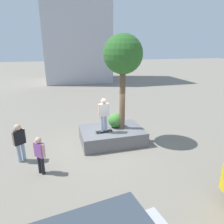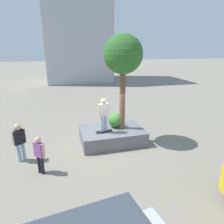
{
  "view_description": "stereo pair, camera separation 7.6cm",
  "coord_description": "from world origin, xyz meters",
  "px_view_note": "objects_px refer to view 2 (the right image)",
  "views": [
    {
      "loc": [
        2.05,
        8.88,
        4.69
      ],
      "look_at": [
        -0.46,
        -0.23,
        1.6
      ],
      "focal_mm": 32.58,
      "sensor_mm": 36.0,
      "label": 1
    },
    {
      "loc": [
        1.97,
        8.9,
        4.69
      ],
      "look_at": [
        -0.46,
        -0.23,
        1.6
      ],
      "focal_mm": 32.58,
      "sensor_mm": 36.0,
      "label": 2
    }
  ],
  "objects_px": {
    "skateboard": "(104,131)",
    "pedestrian_crossing": "(19,140)",
    "planter_ledge": "(112,135)",
    "passerby_with_bag": "(39,153)",
    "plaza_tree": "(123,56)",
    "skateboarder": "(104,113)"
  },
  "relations": [
    {
      "from": "skateboard",
      "to": "pedestrian_crossing",
      "type": "height_order",
      "value": "pedestrian_crossing"
    },
    {
      "from": "skateboard",
      "to": "planter_ledge",
      "type": "bearing_deg",
      "value": -148.54
    },
    {
      "from": "pedestrian_crossing",
      "to": "passerby_with_bag",
      "type": "distance_m",
      "value": 1.44
    },
    {
      "from": "planter_ledge",
      "to": "pedestrian_crossing",
      "type": "height_order",
      "value": "pedestrian_crossing"
    },
    {
      "from": "skateboard",
      "to": "plaza_tree",
      "type": "bearing_deg",
      "value": -164.71
    },
    {
      "from": "skateboarder",
      "to": "plaza_tree",
      "type": "bearing_deg",
      "value": -164.71
    },
    {
      "from": "plaza_tree",
      "to": "skateboarder",
      "type": "height_order",
      "value": "plaza_tree"
    },
    {
      "from": "planter_ledge",
      "to": "passerby_with_bag",
      "type": "height_order",
      "value": "passerby_with_bag"
    },
    {
      "from": "passerby_with_bag",
      "to": "skateboard",
      "type": "bearing_deg",
      "value": -150.43
    },
    {
      "from": "skateboard",
      "to": "pedestrian_crossing",
      "type": "bearing_deg",
      "value": 7.12
    },
    {
      "from": "plaza_tree",
      "to": "passerby_with_bag",
      "type": "height_order",
      "value": "plaza_tree"
    },
    {
      "from": "skateboarder",
      "to": "passerby_with_bag",
      "type": "height_order",
      "value": "skateboarder"
    },
    {
      "from": "skateboard",
      "to": "passerby_with_bag",
      "type": "distance_m",
      "value": 3.28
    },
    {
      "from": "plaza_tree",
      "to": "pedestrian_crossing",
      "type": "distance_m",
      "value": 5.77
    },
    {
      "from": "pedestrian_crossing",
      "to": "passerby_with_bag",
      "type": "xyz_separation_m",
      "value": [
        -0.85,
        1.15,
        -0.09
      ]
    },
    {
      "from": "skateboard",
      "to": "passerby_with_bag",
      "type": "relative_size",
      "value": 0.53
    },
    {
      "from": "skateboarder",
      "to": "pedestrian_crossing",
      "type": "distance_m",
      "value": 3.8
    },
    {
      "from": "planter_ledge",
      "to": "pedestrian_crossing",
      "type": "relative_size",
      "value": 1.86
    },
    {
      "from": "planter_ledge",
      "to": "pedestrian_crossing",
      "type": "xyz_separation_m",
      "value": [
        4.18,
        0.76,
        0.62
      ]
    },
    {
      "from": "planter_ledge",
      "to": "plaza_tree",
      "type": "xyz_separation_m",
      "value": [
        -0.51,
        0.02,
        3.9
      ]
    },
    {
      "from": "pedestrian_crossing",
      "to": "passerby_with_bag",
      "type": "height_order",
      "value": "pedestrian_crossing"
    },
    {
      "from": "skateboarder",
      "to": "pedestrian_crossing",
      "type": "bearing_deg",
      "value": 7.12
    }
  ]
}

